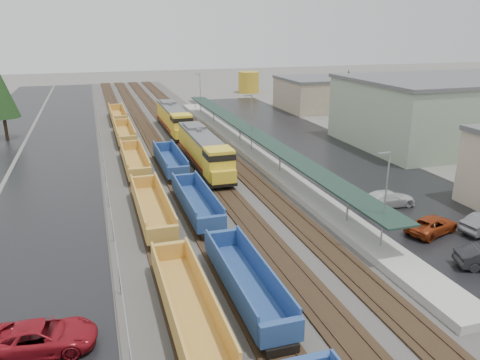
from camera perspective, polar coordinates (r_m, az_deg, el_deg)
The scene contains 18 objects.
ballast_strip at distance 69.76m, azimuth -8.73°, elevation 4.52°, with size 20.00×160.00×0.08m, color #302D2B.
trackbed at distance 69.73m, azimuth -8.74°, elevation 4.61°, with size 14.60×160.00×0.22m.
west_parking_lot at distance 69.21m, azimuth -21.09°, elevation 3.36°, with size 10.00×160.00×0.02m, color black.
east_commuter_lot at distance 66.11m, azimuth 9.22°, elevation 3.70°, with size 16.00×100.00×0.02m, color black.
station_platform at distance 62.33m, azimuth 1.39°, elevation 3.74°, with size 3.00×80.00×8.00m.
chainlink_fence at distance 67.15m, azimuth -16.63°, elevation 4.80°, with size 0.08×160.04×2.02m.
industrial_buildings at distance 72.36m, azimuth 24.43°, elevation 7.00°, with size 32.52×75.30×9.50m.
distant_hills at distance 225.16m, azimuth -3.45°, elevation 14.03°, with size 301.00×140.00×25.20m.
tree_west_far at distance 78.69m, azimuth -27.22°, elevation 9.54°, with size 4.84×4.84×11.00m.
tree_east at distance 76.05m, azimuth 12.94°, elevation 10.33°, with size 4.40×4.40×10.00m.
locomotive_lead at distance 55.57m, azimuth -4.38°, elevation 3.56°, with size 2.88×18.99×4.30m.
locomotive_trail at distance 75.69m, azimuth -8.08°, elevation 7.37°, with size 2.88×18.99×4.30m.
well_string_yellow at distance 41.81m, azimuth -10.70°, elevation -3.43°, with size 2.48×109.13×2.20m.
well_string_blue at distance 29.89m, azimuth 0.71°, elevation -12.37°, with size 2.46×69.99×2.18m.
storage_tank at distance 122.78m, azimuth 1.06°, elevation 11.83°, with size 5.29×5.29×5.29m, color gold.
parked_car_west_c at distance 27.92m, azimuth -23.09°, elevation -17.23°, with size 5.70×2.63×1.58m, color maroon.
parked_car_east_b at distance 41.89m, azimuth 22.35°, elevation -5.13°, with size 5.02×2.31×1.39m, color maroon.
parked_car_east_c at distance 46.55m, azimuth 17.64°, elevation -2.20°, with size 5.24×2.13×1.52m, color silver.
Camera 1 is at (-10.09, -7.08, 16.32)m, focal length 35.00 mm.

